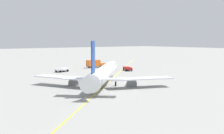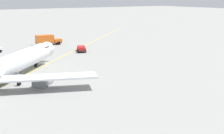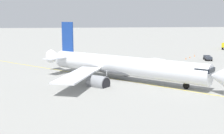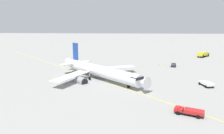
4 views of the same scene
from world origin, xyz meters
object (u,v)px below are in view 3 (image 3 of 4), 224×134
object	(u,v)px
baggage_truck_truck	(208,58)
safety_cone_near	(186,58)
airliner_main	(121,67)
safety_cone_far	(195,56)
safety_cone_mid	(190,57)

from	to	relation	value
baggage_truck_truck	safety_cone_near	size ratio (longest dim) A/B	8.22
airliner_main	safety_cone_near	size ratio (longest dim) A/B	56.35
safety_cone_near	baggage_truck_truck	bearing A→B (deg)	153.62
airliner_main	safety_cone_far	world-z (taller)	airliner_main
baggage_truck_truck	safety_cone_mid	world-z (taller)	baggage_truck_truck
safety_cone_mid	baggage_truck_truck	bearing A→B (deg)	121.02
safety_cone_mid	safety_cone_far	size ratio (longest dim) A/B	1.00
safety_cone_near	airliner_main	bearing A→B (deg)	46.85
airliner_main	safety_cone_near	world-z (taller)	airliner_main
airliner_main	safety_cone_mid	xyz separation A→B (m)	(-25.84, -27.65, -2.29)
airliner_main	baggage_truck_truck	world-z (taller)	airliner_main
baggage_truck_truck	safety_cone_mid	distance (m)	6.05
airliner_main	safety_cone_near	distance (m)	34.54
baggage_truck_truck	safety_cone_near	bearing A→B (deg)	79.00
baggage_truck_truck	safety_cone_far	distance (m)	8.31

